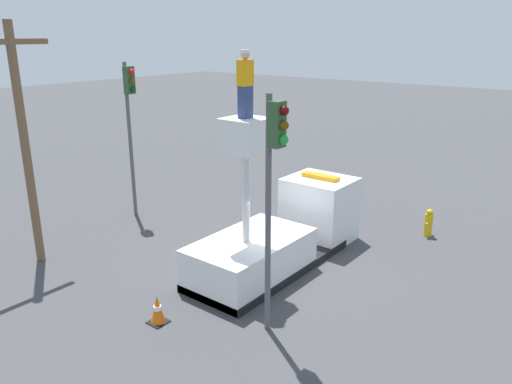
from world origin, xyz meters
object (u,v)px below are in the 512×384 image
worker (245,84)px  traffic_light_across (130,110)px  traffic_light_pole (273,171)px  traffic_cone_rear (157,310)px  utility_pole (24,138)px  bucket_truck (282,233)px  fire_hydrant (429,223)px

worker → traffic_light_across: (1.65, 6.97, -1.50)m
traffic_light_pole → traffic_light_across: bearing=70.3°
worker → traffic_cone_rear: bearing=173.4°
traffic_light_pole → utility_pole: bearing=99.4°
traffic_light_pole → traffic_cone_rear: bearing=121.5°
bucket_truck → traffic_light_pole: traffic_light_pole is taller
traffic_light_pole → utility_pole: (-1.36, 8.22, -0.07)m
bucket_truck → traffic_light_pole: size_ratio=1.17×
bucket_truck → utility_pole: bearing=127.7°
bucket_truck → fire_hydrant: bucket_truck is taller
worker → utility_pole: bearing=115.7°
bucket_truck → utility_pole: (-4.74, 6.13, 3.04)m
worker → traffic_light_across: bearing=76.6°
bucket_truck → traffic_light_pole: (-3.38, -2.09, 3.11)m
worker → traffic_light_across: size_ratio=0.29×
traffic_light_across → worker: bearing=-103.4°
fire_hydrant → bucket_truck: bearing=149.0°
utility_pole → bucket_truck: bearing=-52.3°
fire_hydrant → utility_pole: 13.70m
traffic_light_pole → utility_pole: utility_pole is taller
fire_hydrant → utility_pole: (-9.65, 9.08, 3.48)m
bucket_truck → worker: size_ratio=3.85×
worker → traffic_cone_rear: worker is taller
traffic_cone_rear → traffic_light_across: bearing=54.3°
bucket_truck → traffic_cone_rear: 4.92m
traffic_cone_rear → fire_hydrant: bearing=-18.7°
traffic_light_across → utility_pole: (-4.61, -0.84, -0.22)m
fire_hydrant → traffic_cone_rear: size_ratio=1.33×
traffic_cone_rear → utility_pole: size_ratio=0.10×
traffic_light_pole → traffic_light_across: 9.62m
traffic_light_across → bucket_truck: bearing=-88.9°
worker → utility_pole: (-2.95, 6.13, -1.71)m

